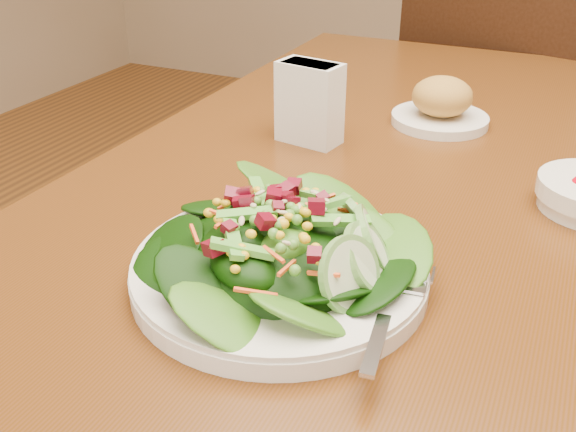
% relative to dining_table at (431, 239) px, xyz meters
% --- Properties ---
extents(dining_table, '(0.90, 1.40, 0.75)m').
position_rel_dining_table_xyz_m(dining_table, '(0.00, 0.00, 0.00)').
color(dining_table, '#502813').
rests_on(dining_table, ground_plane).
extents(chair_far, '(0.56, 0.57, 1.00)m').
position_rel_dining_table_xyz_m(chair_far, '(-0.03, 0.89, -0.12)').
color(chair_far, black).
rests_on(chair_far, ground_plane).
extents(salad_plate, '(0.29, 0.29, 0.08)m').
position_rel_dining_table_xyz_m(salad_plate, '(-0.08, -0.32, 0.13)').
color(salad_plate, silver).
rests_on(salad_plate, dining_table).
extents(bread_plate, '(0.15, 0.15, 0.08)m').
position_rel_dining_table_xyz_m(bread_plate, '(-0.04, 0.19, 0.13)').
color(bread_plate, silver).
rests_on(bread_plate, dining_table).
extents(napkin_holder, '(0.10, 0.06, 0.12)m').
position_rel_dining_table_xyz_m(napkin_holder, '(-0.20, 0.03, 0.16)').
color(napkin_holder, white).
rests_on(napkin_holder, dining_table).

